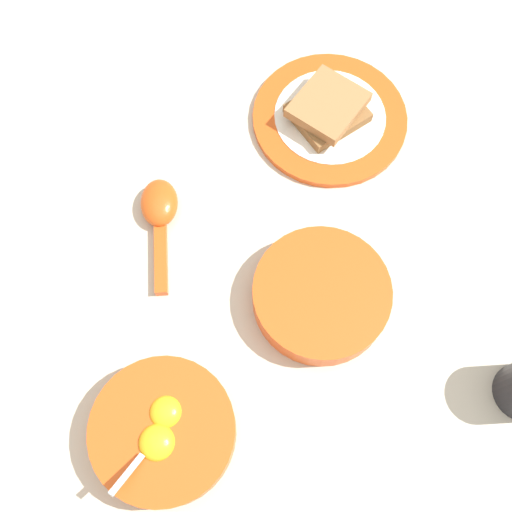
{
  "coord_description": "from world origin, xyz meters",
  "views": [
    {
      "loc": [
        -0.25,
        0.12,
        0.76
      ],
      "look_at": [
        0.02,
        0.01,
        0.02
      ],
      "focal_mm": 42.0,
      "sensor_mm": 36.0,
      "label": 1
    }
  ],
  "objects_px": {
    "toast_plate": "(330,118)",
    "soup_spoon": "(160,212)",
    "egg_bowl": "(163,431)",
    "toast_sandwich": "(328,109)",
    "congee_bowl": "(321,295)"
  },
  "relations": [
    {
      "from": "toast_plate",
      "to": "toast_sandwich",
      "type": "relative_size",
      "value": 1.76
    },
    {
      "from": "toast_sandwich",
      "to": "congee_bowl",
      "type": "bearing_deg",
      "value": 154.96
    },
    {
      "from": "egg_bowl",
      "to": "toast_plate",
      "type": "distance_m",
      "value": 0.5
    },
    {
      "from": "egg_bowl",
      "to": "soup_spoon",
      "type": "bearing_deg",
      "value": -16.35
    },
    {
      "from": "toast_plate",
      "to": "soup_spoon",
      "type": "xyz_separation_m",
      "value": [
        -0.06,
        0.28,
        0.01
      ]
    },
    {
      "from": "toast_sandwich",
      "to": "congee_bowl",
      "type": "xyz_separation_m",
      "value": [
        -0.25,
        0.12,
        -0.01
      ]
    },
    {
      "from": "toast_sandwich",
      "to": "egg_bowl",
      "type": "bearing_deg",
      "value": 133.67
    },
    {
      "from": "egg_bowl",
      "to": "toast_plate",
      "type": "xyz_separation_m",
      "value": [
        0.34,
        -0.37,
        -0.02
      ]
    },
    {
      "from": "toast_plate",
      "to": "soup_spoon",
      "type": "bearing_deg",
      "value": 102.32
    },
    {
      "from": "egg_bowl",
      "to": "congee_bowl",
      "type": "bearing_deg",
      "value": -69.7
    },
    {
      "from": "egg_bowl",
      "to": "soup_spoon",
      "type": "height_order",
      "value": "egg_bowl"
    },
    {
      "from": "congee_bowl",
      "to": "toast_plate",
      "type": "bearing_deg",
      "value": -26.11
    },
    {
      "from": "congee_bowl",
      "to": "toast_sandwich",
      "type": "bearing_deg",
      "value": -25.04
    },
    {
      "from": "toast_sandwich",
      "to": "congee_bowl",
      "type": "distance_m",
      "value": 0.28
    },
    {
      "from": "egg_bowl",
      "to": "toast_sandwich",
      "type": "xyz_separation_m",
      "value": [
        0.34,
        -0.36,
        0.0
      ]
    }
  ]
}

